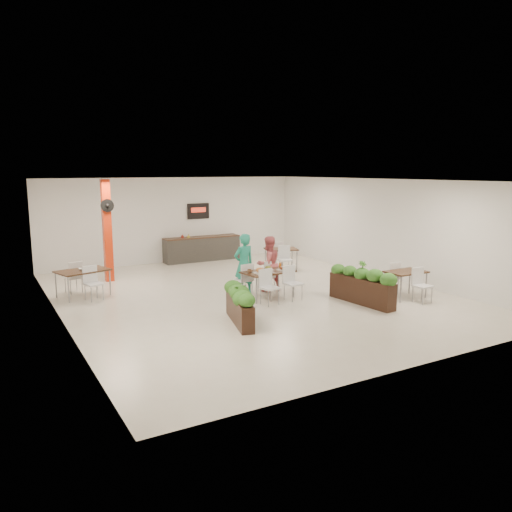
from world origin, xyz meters
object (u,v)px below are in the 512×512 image
at_px(side_table_a, 83,274).
at_px(planter_left, 240,302).
at_px(diner_man, 244,264).
at_px(main_table, 268,275).
at_px(side_table_c, 406,276).
at_px(planter_right, 362,284).
at_px(side_table_b, 281,252).
at_px(red_column, 107,230).
at_px(service_counter, 202,248).
at_px(diner_woman, 268,264).

bearing_deg(side_table_a, planter_left, -74.53).
xyz_separation_m(diner_man, side_table_a, (-3.99, 2.01, -0.23)).
height_order(main_table, side_table_c, same).
bearing_deg(side_table_c, planter_right, 173.73).
relative_size(diner_man, side_table_a, 1.04).
bearing_deg(side_table_b, red_column, -173.32).
xyz_separation_m(diner_man, planter_right, (2.24, -2.38, -0.35)).
relative_size(main_table, planter_right, 0.81).
bearing_deg(planter_left, side_table_b, 49.03).
bearing_deg(main_table, service_counter, 83.38).
bearing_deg(service_counter, planter_right, -81.82).
height_order(main_table, side_table_b, same).
relative_size(diner_woman, side_table_a, 0.96).
bearing_deg(side_table_c, service_counter, 107.45).
height_order(service_counter, side_table_b, service_counter).
distance_m(diner_woman, side_table_c, 3.84).
relative_size(side_table_b, side_table_c, 1.03).
bearing_deg(diner_man, planter_right, 126.79).
bearing_deg(side_table_b, main_table, -109.69).
xyz_separation_m(diner_man, side_table_b, (2.83, 2.50, -0.24)).
xyz_separation_m(planter_left, side_table_a, (-2.64, 4.31, 0.14)).
relative_size(diner_man, planter_right, 0.80).
relative_size(side_table_a, side_table_c, 1.03).
distance_m(diner_man, diner_woman, 0.80).
height_order(planter_right, side_table_c, planter_right).
xyz_separation_m(red_column, planter_left, (1.54, -5.95, -1.14)).
xyz_separation_m(planter_left, side_table_c, (5.03, -0.22, 0.11)).
relative_size(service_counter, side_table_b, 1.80).
distance_m(service_counter, planter_left, 8.19).
relative_size(service_counter, side_table_a, 1.79).
xyz_separation_m(diner_woman, planter_right, (1.44, -2.38, -0.29)).
xyz_separation_m(red_column, side_table_a, (-1.10, -1.63, -1.00)).
xyz_separation_m(main_table, side_table_c, (3.29, -1.87, -0.02)).
bearing_deg(planter_right, main_table, 137.03).
relative_size(diner_man, side_table_b, 1.04).
height_order(red_column, main_table, red_column).
distance_m(planter_left, side_table_c, 5.04).
distance_m(service_counter, main_table, 6.20).
bearing_deg(service_counter, side_table_a, -145.56).
distance_m(service_counter, diner_man, 5.63).
height_order(diner_woman, planter_left, diner_woman).
distance_m(diner_man, planter_right, 3.28).
bearing_deg(side_table_b, side_table_c, -62.40).
bearing_deg(side_table_b, side_table_a, -157.91).
bearing_deg(side_table_a, side_table_b, -11.87).
relative_size(red_column, planter_left, 1.76).
distance_m(planter_left, side_table_a, 5.06).
relative_size(diner_woman, side_table_b, 0.96).
bearing_deg(planter_right, service_counter, 98.18).
distance_m(planter_left, planter_right, 3.59).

